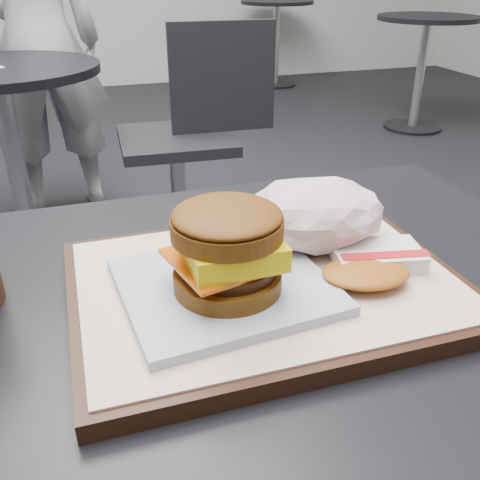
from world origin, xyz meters
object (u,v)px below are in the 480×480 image
Objects in this scene: neighbor_table at (7,123)px; neighbor_chair at (192,125)px; customer_table at (239,439)px; patron at (38,42)px; hash_brown at (372,264)px; breakfast_sandwich at (227,258)px; crumpled_wrapper at (315,214)px; serving_tray at (266,286)px.

neighbor_chair is (0.66, -0.10, -0.04)m from neighbor_table.
patron is (-0.22, 2.13, 0.18)m from customer_table.
neighbor_chair is (0.17, 1.57, -0.29)m from hash_brown.
neighbor_table is (-0.48, 1.67, -0.25)m from hash_brown.
patron is (-0.53, 0.57, 0.25)m from neighbor_chair.
neighbor_chair is at bearing 83.64° from hash_brown.
breakfast_sandwich is 1.72m from neighbor_table.
patron is at bearing 74.32° from neighbor_table.
patron is at bearing 98.91° from crumpled_wrapper.
neighbor_table is at bearing 101.44° from breakfast_sandwich.
hash_brown is at bearing -96.36° from neighbor_chair.
serving_tray is 0.51× the size of neighbor_table.
breakfast_sandwich is at bearing -158.26° from serving_tray.
customer_table is at bearing -164.19° from serving_tray.
patron reaches higher than serving_tray.
hash_brown reaches higher than neighbor_table.
customer_table is 0.25m from breakfast_sandwich.
crumpled_wrapper is at bearing 109.48° from hash_brown.
crumpled_wrapper reaches higher than customer_table.
neighbor_chair is 0.58× the size of patron.
hash_brown reaches higher than serving_tray.
customer_table is 1.69m from neighbor_table.
neighbor_chair reaches higher than customer_table.
neighbor_table is (-0.34, 1.66, -0.28)m from breakfast_sandwich.
hash_brown is at bearing -6.43° from customer_table.
crumpled_wrapper is (0.08, 0.05, 0.04)m from serving_tray.
crumpled_wrapper is at bearing -73.93° from neighbor_table.
serving_tray reaches higher than customer_table.
crumpled_wrapper is 1.67m from neighbor_table.
serving_tray reaches higher than neighbor_table.
neighbor_chair is (0.20, 1.49, -0.31)m from crumpled_wrapper.
crumpled_wrapper reaches higher than hash_brown.
customer_table is at bearing -149.61° from crumpled_wrapper.
serving_tray is at bearing 15.81° from customer_table.
serving_tray is at bearing 166.95° from hash_brown.
serving_tray is 1.59m from neighbor_chair.
patron is (-0.20, 2.14, -0.07)m from breakfast_sandwich.
customer_table is 2.14m from patron.
breakfast_sandwich is 0.15m from hash_brown.
customer_table is 5.13× the size of crumpled_wrapper.
serving_tray is at bearing -76.92° from neighbor_table.
patron reaches higher than neighbor_table.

